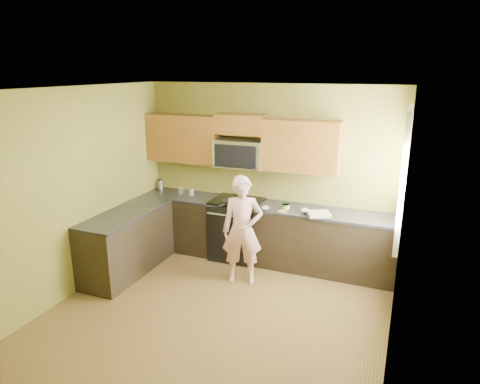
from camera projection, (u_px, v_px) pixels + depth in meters
The scene contains 27 objects.
floor at pixel (216, 315), 5.28m from camera, with size 4.00×4.00×0.00m, color brown.
ceiling at pixel (212, 89), 4.53m from camera, with size 4.00×4.00×0.00m, color white.
wall_back at pixel (269, 172), 6.69m from camera, with size 4.00×4.00×0.00m, color olive.
wall_front at pixel (97, 292), 3.12m from camera, with size 4.00×4.00×0.00m, color olive.
wall_left at pixel (75, 192), 5.62m from camera, with size 4.00×4.00×0.00m, color olive.
wall_right at pixel (400, 235), 4.19m from camera, with size 4.00×4.00×0.00m, color olive.
cabinet_back_run at pixel (262, 234), 6.67m from camera, with size 4.00×0.60×0.88m, color black.
cabinet_left_run at pixel (127, 243), 6.30m from camera, with size 0.60×1.60×0.88m, color black.
countertop_back at pixel (262, 206), 6.54m from camera, with size 4.00×0.62×0.04m, color black.
countertop_left at pixel (126, 214), 6.17m from camera, with size 0.62×1.60×0.04m, color black.
stove at pixel (237, 229), 6.78m from camera, with size 0.76×0.65×0.95m, color black, non-canonical shape.
microwave at pixel (240, 167), 6.62m from camera, with size 0.76×0.40×0.42m, color silver, non-canonical shape.
upper_cab_left at pixel (185, 161), 7.01m from camera, with size 1.22×0.33×0.75m, color brown, non-canonical shape.
upper_cab_right at pixel (300, 172), 6.32m from camera, with size 1.12×0.33×0.75m, color brown, non-canonical shape.
upper_cab_over_mw at pixel (241, 124), 6.47m from camera, with size 0.76×0.33×0.30m, color brown.
window at pixel (405, 177), 5.18m from camera, with size 0.06×1.06×1.66m, color white, non-canonical shape.
woman at pixel (242, 230), 5.92m from camera, with size 0.56×0.37×1.53m, color #E47E72.
frying_pan at pixel (230, 204), 6.45m from camera, with size 0.25×0.44×0.06m, color black, non-canonical shape.
butter_tub at pixel (286, 209), 6.34m from camera, with size 0.12×0.12×0.09m, color #E4F13F, non-canonical shape.
toast_slice at pixel (282, 212), 6.19m from camera, with size 0.11×0.11×0.01m, color #B27F47.
napkin_a at pixel (265, 208), 6.28m from camera, with size 0.11×0.12×0.06m, color silver.
napkin_b at pixel (305, 210), 6.15m from camera, with size 0.12×0.13×0.07m, color silver.
dish_towel at pixel (319, 214), 6.03m from camera, with size 0.30×0.24×0.05m, color white.
travel_mug at pixel (160, 189), 7.37m from camera, with size 0.08×0.08×0.17m, color silver, non-canonical shape.
glass_a at pixel (191, 192), 6.95m from camera, with size 0.07×0.07×0.12m, color silver.
glass_b at pixel (181, 191), 7.03m from camera, with size 0.07×0.07×0.12m, color silver.
glass_c at pixel (192, 192), 6.99m from camera, with size 0.07×0.07×0.12m, color silver.
Camera 1 is at (2.01, -4.21, 2.92)m, focal length 32.20 mm.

